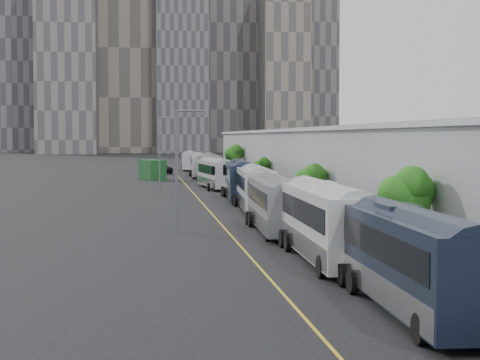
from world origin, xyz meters
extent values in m
cube|color=gray|center=(9.00, 55.00, 0.06)|extent=(10.00, 170.00, 0.12)
cube|color=gold|center=(-1.50, 55.00, 0.01)|extent=(0.12, 160.00, 0.02)
cube|color=gray|center=(13.00, 55.00, 3.40)|extent=(12.00, 160.00, 6.80)
cube|color=gray|center=(13.00, 55.00, 5.85)|extent=(12.45, 160.40, 2.57)
cube|color=gray|center=(7.10, 55.00, 7.00)|extent=(0.30, 160.00, 0.40)
cube|color=slate|center=(-35.00, 300.00, 47.50)|extent=(22.00, 22.00, 95.00)
cube|color=gray|center=(-12.00, 320.00, 60.00)|extent=(26.00, 24.00, 120.00)
cube|color=slate|center=(8.00, 310.00, 40.00)|extent=(20.00, 20.00, 80.00)
cube|color=slate|center=(28.00, 330.00, 52.50)|extent=(24.00, 24.00, 105.00)
cube|color=gray|center=(48.00, 305.00, 35.00)|extent=(18.00, 18.00, 70.00)
cube|color=slate|center=(-55.00, 340.00, 55.00)|extent=(28.00, 26.00, 110.00)
cube|color=slate|center=(65.00, 340.00, 45.00)|extent=(22.00, 22.00, 90.00)
cube|color=black|center=(2.57, 22.00, 1.92)|extent=(2.93, 13.03, 3.14)
cube|color=black|center=(2.57, 21.80, 2.49)|extent=(2.95, 11.48, 1.07)
cube|color=silver|center=(2.57, 22.00, 0.92)|extent=(2.96, 12.78, 1.01)
cube|color=black|center=(2.57, 23.49, 3.64)|extent=(1.35, 2.23, 0.30)
cube|color=silver|center=(2.21, 33.96, 2.03)|extent=(3.01, 13.75, 3.32)
cube|color=black|center=(2.21, 33.75, 2.63)|extent=(3.04, 12.11, 1.13)
cube|color=silver|center=(2.21, 33.96, 0.97)|extent=(3.05, 13.48, 1.06)
cube|color=silver|center=(2.21, 35.54, 3.85)|extent=(1.42, 2.35, 0.32)
cube|color=gray|center=(1.67, 46.51, 1.88)|extent=(3.02, 12.77, 3.07)
cube|color=black|center=(1.67, 46.31, 2.43)|extent=(3.02, 11.25, 1.04)
cube|color=silver|center=(1.67, 46.51, 0.89)|extent=(3.05, 12.51, 0.98)
cube|color=gray|center=(1.67, 47.97, 3.56)|extent=(1.35, 2.19, 0.29)
cube|color=silver|center=(2.56, 62.97, 1.94)|extent=(3.37, 13.26, 3.18)
cube|color=black|center=(2.56, 62.77, 2.52)|extent=(3.34, 11.69, 1.08)
cube|color=silver|center=(2.56, 62.97, 0.93)|extent=(3.39, 13.00, 1.02)
cube|color=silver|center=(2.56, 64.48, 3.69)|extent=(1.44, 2.29, 0.30)
cube|color=#172034|center=(2.73, 74.46, 2.00)|extent=(3.59, 13.66, 3.27)
cube|color=black|center=(2.73, 74.25, 2.59)|extent=(3.54, 12.05, 1.11)
cube|color=silver|center=(2.73, 74.46, 0.95)|extent=(3.61, 13.39, 1.05)
cube|color=#172034|center=(2.73, 76.02, 3.79)|extent=(1.50, 2.37, 0.31)
cube|color=#B8B7BA|center=(1.73, 91.62, 1.89)|extent=(3.74, 12.93, 3.09)
cube|color=black|center=(1.73, 91.43, 2.44)|extent=(3.66, 11.41, 1.05)
cube|color=silver|center=(1.73, 91.62, 0.90)|extent=(3.76, 12.68, 0.99)
cube|color=#B8B7BA|center=(1.73, 93.09, 3.58)|extent=(1.47, 2.27, 0.29)
cube|color=slate|center=(2.14, 105.40, 2.05)|extent=(3.31, 13.92, 3.35)
cube|color=black|center=(2.14, 105.19, 2.65)|extent=(3.30, 12.26, 1.14)
cube|color=silver|center=(2.14, 105.40, 0.97)|extent=(3.34, 13.64, 1.07)
cube|color=slate|center=(2.14, 107.00, 3.88)|extent=(1.47, 2.39, 0.32)
cube|color=#B1B5BB|center=(1.74, 119.60, 1.91)|extent=(3.17, 13.02, 3.13)
cube|color=black|center=(1.74, 119.40, 2.48)|extent=(3.16, 11.48, 1.06)
cube|color=silver|center=(1.74, 119.60, 0.91)|extent=(3.19, 12.77, 1.00)
cube|color=#B1B5BB|center=(1.74, 121.09, 3.63)|extent=(1.39, 2.24, 0.30)
cube|color=#171E34|center=(2.64, 130.50, 1.82)|extent=(3.25, 12.40, 2.97)
cube|color=black|center=(2.64, 130.31, 2.35)|extent=(3.21, 10.94, 1.01)
cube|color=silver|center=(2.64, 130.50, 0.87)|extent=(3.27, 12.16, 0.95)
cube|color=#171E34|center=(2.64, 131.92, 3.44)|extent=(1.36, 2.15, 0.28)
cube|color=#BBBBBD|center=(1.67, 146.76, 1.83)|extent=(3.50, 12.53, 3.00)
cube|color=black|center=(1.67, 146.57, 2.37)|extent=(3.43, 11.06, 1.02)
cube|color=silver|center=(1.67, 146.76, 0.87)|extent=(3.52, 12.29, 0.96)
cube|color=#BBBBBD|center=(1.67, 148.18, 3.47)|extent=(1.41, 2.19, 0.29)
cylinder|color=black|center=(5.44, 31.37, 1.74)|extent=(0.18, 0.18, 3.49)
sphere|color=#1C5212|center=(5.44, 31.37, 3.58)|extent=(2.54, 2.54, 2.54)
cylinder|color=black|center=(5.64, 54.31, 1.45)|extent=(0.18, 0.18, 2.89)
sphere|color=#1C5212|center=(5.64, 54.31, 3.00)|extent=(2.31, 2.31, 2.31)
cylinder|color=black|center=(6.00, 82.23, 1.48)|extent=(0.18, 0.18, 2.95)
sphere|color=#1C5212|center=(6.00, 82.23, 2.94)|extent=(1.59, 1.59, 1.59)
cylinder|color=black|center=(5.62, 106.36, 1.98)|extent=(0.18, 0.18, 3.96)
sphere|color=#1C5212|center=(5.62, 106.36, 3.99)|extent=(2.37, 2.37, 2.37)
cylinder|color=#59595E|center=(-4.88, 47.29, 4.09)|extent=(0.18, 0.18, 8.18)
cylinder|color=#59595E|center=(-3.98, 47.29, 8.08)|extent=(1.80, 0.14, 0.14)
cube|color=#59595E|center=(-3.18, 47.29, 7.93)|extent=(0.50, 0.22, 0.18)
cylinder|color=#59595E|center=(-5.20, 87.87, 4.34)|extent=(0.18, 0.18, 8.67)
cylinder|color=#59595E|center=(-4.30, 87.87, 8.57)|extent=(1.80, 0.14, 0.14)
cube|color=#59595E|center=(-3.50, 87.87, 8.42)|extent=(0.50, 0.22, 0.18)
cube|color=#14421B|center=(-5.80, 113.00, 1.48)|extent=(4.11, 5.99, 2.96)
imported|color=black|center=(-4.17, 129.95, 0.77)|extent=(4.54, 6.10, 1.54)
camera|label=1|loc=(-7.08, -6.00, 6.35)|focal=60.00mm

